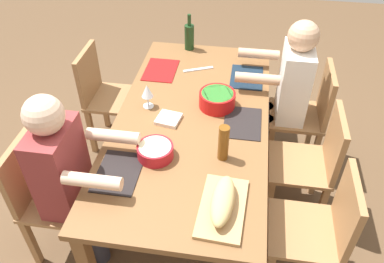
{
  "coord_description": "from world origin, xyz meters",
  "views": [
    {
      "loc": [
        1.92,
        0.3,
        2.28
      ],
      "look_at": [
        0.0,
        0.0,
        0.63
      ],
      "focal_mm": 36.65,
      "sensor_mm": 36.0,
      "label": 1
    }
  ],
  "objects_px": {
    "dining_table": "(192,128)",
    "diner_far_left": "(287,86)",
    "bread_loaf": "(223,201)",
    "wine_glass": "(147,92)",
    "napkin_stack": "(169,119)",
    "diner_near_right": "(68,172)",
    "serving_bowl_pasta": "(155,151)",
    "chair_near_right": "(46,193)",
    "serving_bowl_greens": "(217,99)",
    "wine_bottle": "(189,36)",
    "chair_far_left": "(308,112)",
    "chair_far_right": "(321,228)",
    "chair_near_left": "(104,93)",
    "beer_bottle": "(223,143)",
    "cutting_board": "(222,208)",
    "chair_far_center": "(313,161)"
  },
  "relations": [
    {
      "from": "dining_table",
      "to": "diner_far_left",
      "type": "bearing_deg",
      "value": 130.6
    },
    {
      "from": "wine_bottle",
      "to": "napkin_stack",
      "type": "relative_size",
      "value": 2.07
    },
    {
      "from": "chair_far_right",
      "to": "wine_glass",
      "type": "bearing_deg",
      "value": -118.87
    },
    {
      "from": "serving_bowl_pasta",
      "to": "dining_table",
      "type": "bearing_deg",
      "value": 158.13
    },
    {
      "from": "bread_loaf",
      "to": "wine_bottle",
      "type": "relative_size",
      "value": 1.1
    },
    {
      "from": "chair_far_right",
      "to": "bread_loaf",
      "type": "height_order",
      "value": "same"
    },
    {
      "from": "dining_table",
      "to": "diner_far_left",
      "type": "height_order",
      "value": "diner_far_left"
    },
    {
      "from": "diner_far_left",
      "to": "diner_near_right",
      "type": "height_order",
      "value": "same"
    },
    {
      "from": "diner_far_left",
      "to": "chair_far_center",
      "type": "height_order",
      "value": "diner_far_left"
    },
    {
      "from": "serving_bowl_greens",
      "to": "wine_bottle",
      "type": "bearing_deg",
      "value": -157.75
    },
    {
      "from": "diner_near_right",
      "to": "cutting_board",
      "type": "height_order",
      "value": "diner_near_right"
    },
    {
      "from": "diner_near_right",
      "to": "wine_bottle",
      "type": "bearing_deg",
      "value": 162.2
    },
    {
      "from": "diner_far_left",
      "to": "wine_glass",
      "type": "bearing_deg",
      "value": -63.93
    },
    {
      "from": "wine_bottle",
      "to": "beer_bottle",
      "type": "height_order",
      "value": "wine_bottle"
    },
    {
      "from": "chair_near_right",
      "to": "beer_bottle",
      "type": "bearing_deg",
      "value": 101.24
    },
    {
      "from": "chair_near_left",
      "to": "bread_loaf",
      "type": "xyz_separation_m",
      "value": [
        1.22,
        1.06,
        0.32
      ]
    },
    {
      "from": "diner_near_right",
      "to": "chair_near_left",
      "type": "relative_size",
      "value": 1.41
    },
    {
      "from": "diner_far_left",
      "to": "napkin_stack",
      "type": "distance_m",
      "value": 0.95
    },
    {
      "from": "chair_near_right",
      "to": "chair_near_left",
      "type": "bearing_deg",
      "value": 180.0
    },
    {
      "from": "chair_near_right",
      "to": "bread_loaf",
      "type": "bearing_deg",
      "value": 81.4
    },
    {
      "from": "cutting_board",
      "to": "bread_loaf",
      "type": "relative_size",
      "value": 1.25
    },
    {
      "from": "chair_near_right",
      "to": "wine_glass",
      "type": "distance_m",
      "value": 0.87
    },
    {
      "from": "diner_far_left",
      "to": "chair_far_right",
      "type": "distance_m",
      "value": 1.09
    },
    {
      "from": "serving_bowl_greens",
      "to": "chair_near_right",
      "type": "bearing_deg",
      "value": -54.2
    },
    {
      "from": "chair_far_right",
      "to": "chair_near_left",
      "type": "bearing_deg",
      "value": -123.45
    },
    {
      "from": "dining_table",
      "to": "chair_near_left",
      "type": "relative_size",
      "value": 2.26
    },
    {
      "from": "diner_near_right",
      "to": "serving_bowl_pasta",
      "type": "bearing_deg",
      "value": 108.45
    },
    {
      "from": "chair_near_left",
      "to": "beer_bottle",
      "type": "height_order",
      "value": "beer_bottle"
    },
    {
      "from": "diner_far_left",
      "to": "wine_bottle",
      "type": "relative_size",
      "value": 4.14
    },
    {
      "from": "chair_far_left",
      "to": "chair_near_right",
      "type": "relative_size",
      "value": 1.0
    },
    {
      "from": "cutting_board",
      "to": "chair_near_left",
      "type": "bearing_deg",
      "value": -138.99
    },
    {
      "from": "chair_near_right",
      "to": "wine_glass",
      "type": "xyz_separation_m",
      "value": [
        -0.61,
        0.5,
        0.37
      ]
    },
    {
      "from": "dining_table",
      "to": "wine_bottle",
      "type": "relative_size",
      "value": 6.63
    },
    {
      "from": "chair_far_center",
      "to": "diner_near_right",
      "type": "xyz_separation_m",
      "value": [
        0.53,
        -1.42,
        0.21
      ]
    },
    {
      "from": "dining_table",
      "to": "bread_loaf",
      "type": "height_order",
      "value": "bread_loaf"
    },
    {
      "from": "diner_far_left",
      "to": "napkin_stack",
      "type": "relative_size",
      "value": 8.57
    },
    {
      "from": "chair_far_left",
      "to": "napkin_stack",
      "type": "xyz_separation_m",
      "value": [
        0.57,
        -0.94,
        0.27
      ]
    },
    {
      "from": "wine_glass",
      "to": "chair_near_right",
      "type": "bearing_deg",
      "value": -39.33
    },
    {
      "from": "chair_near_right",
      "to": "serving_bowl_greens",
      "type": "distance_m",
      "value": 1.2
    },
    {
      "from": "wine_glass",
      "to": "wine_bottle",
      "type": "bearing_deg",
      "value": 170.14
    },
    {
      "from": "cutting_board",
      "to": "wine_glass",
      "type": "xyz_separation_m",
      "value": [
        -0.77,
        -0.56,
        0.11
      ]
    },
    {
      "from": "cutting_board",
      "to": "beer_bottle",
      "type": "distance_m",
      "value": 0.38
    },
    {
      "from": "diner_far_left",
      "to": "chair_far_right",
      "type": "relative_size",
      "value": 1.41
    },
    {
      "from": "chair_near_right",
      "to": "napkin_stack",
      "type": "xyz_separation_m",
      "value": [
        -0.48,
        0.66,
        0.27
      ]
    },
    {
      "from": "chair_far_right",
      "to": "dining_table",
      "type": "bearing_deg",
      "value": -123.45
    },
    {
      "from": "wine_glass",
      "to": "napkin_stack",
      "type": "relative_size",
      "value": 1.19
    },
    {
      "from": "chair_near_left",
      "to": "wine_glass",
      "type": "bearing_deg",
      "value": 47.94
    },
    {
      "from": "serving_bowl_pasta",
      "to": "wine_bottle",
      "type": "height_order",
      "value": "wine_bottle"
    },
    {
      "from": "chair_far_left",
      "to": "beer_bottle",
      "type": "relative_size",
      "value": 3.86
    },
    {
      "from": "chair_far_left",
      "to": "chair_far_center",
      "type": "distance_m",
      "value": 0.53
    }
  ]
}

